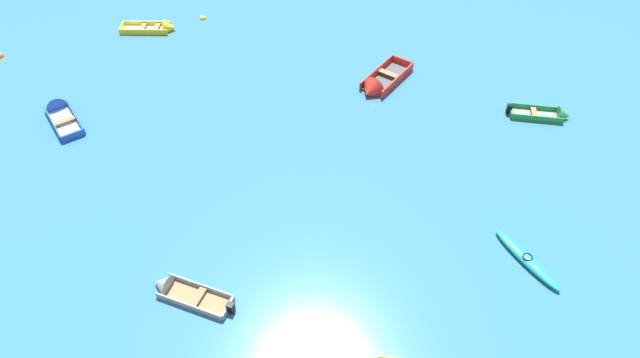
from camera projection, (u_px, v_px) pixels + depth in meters
rowboat_grey_back_row_left at (177, 290)px, 19.53m from camera, size 3.02×2.47×0.86m
rowboat_blue_far_left at (59, 111)px, 26.85m from camera, size 2.17×3.45×1.03m
rowboat_green_midfield_left at (550, 115)px, 26.68m from camera, size 3.02×1.93×0.86m
rowboat_red_back_row_center at (378, 85)px, 28.36m from camera, size 3.73×3.45×1.24m
rowboat_yellow_distant_center at (160, 28)px, 32.61m from camera, size 3.44×1.83×0.98m
kayak_turquoise_cluster_inner at (527, 259)px, 20.48m from camera, size 1.42×3.30×0.31m
mooring_buoy_central at (203, 19)px, 33.72m from camera, size 0.43×0.43×0.43m
mooring_buoy_midfield at (0, 57)px, 30.66m from camera, size 0.46×0.46×0.46m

